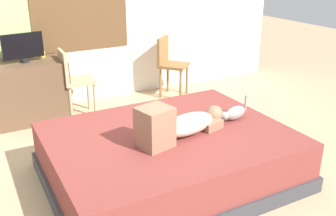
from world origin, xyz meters
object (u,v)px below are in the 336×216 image
bed (169,156)px  chair_spare (169,62)px  person_lying (180,124)px  cup (42,54)px  chair_by_desk (72,78)px  tv_monitor (23,47)px  cat (234,113)px  desk (30,92)px

bed → chair_spare: bearing=61.4°
person_lying → bed: bearing=117.8°
bed → person_lying: size_ratio=2.28×
bed → cup: bearing=105.8°
chair_by_desk → cup: bearing=134.6°
tv_monitor → chair_by_desk: tv_monitor is taller
chair_spare → person_lying: bearing=-116.3°
chair_spare → tv_monitor: bearing=179.6°
cat → desk: desk is taller
bed → cup: 2.34m
cat → chair_spare: 2.10m
cat → cup: cup is taller
cat → tv_monitor: 2.61m
tv_monitor → cup: size_ratio=6.13×
bed → cat: bearing=-2.8°
cat → chair_spare: bearing=78.6°
cat → tv_monitor: bearing=126.8°
bed → cat: 0.75m
cat → tv_monitor: tv_monitor is taller
cat → chair_by_desk: 2.19m
tv_monitor → chair_by_desk: 0.68m
desk → chair_spare: (1.95, -0.02, 0.14)m
person_lying → chair_spare: chair_spare is taller
desk → chair_by_desk: size_ratio=1.05×
cup → chair_by_desk: (0.28, -0.28, -0.27)m
bed → person_lying: 0.37m
cup → chair_spare: size_ratio=0.09×
cat → cup: bearing=120.5°
person_lying → desk: bearing=112.9°
person_lying → cup: cup is taller
tv_monitor → chair_by_desk: (0.52, -0.13, -0.41)m
cat → person_lying: bearing=-173.7°
cup → chair_spare: bearing=-5.5°
tv_monitor → person_lying: bearing=-66.9°
cat → chair_spare: (0.42, 2.05, -0.02)m
tv_monitor → chair_spare: (1.96, -0.02, -0.41)m
cat → cup: size_ratio=4.51×
desk → tv_monitor: tv_monitor is taller
desk → chair_spare: 1.96m
bed → tv_monitor: 2.32m
desk → cup: 0.49m
cat → chair_spare: size_ratio=0.41×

